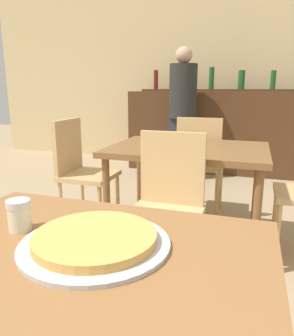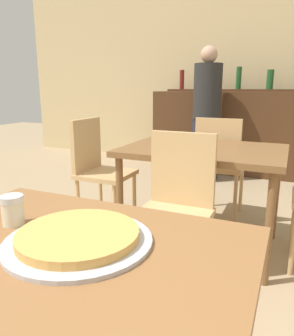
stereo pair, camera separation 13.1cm
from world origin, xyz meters
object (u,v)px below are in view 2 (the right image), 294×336
object	(u,v)px
chair_far_side_back	(219,161)
chair_far_side_left	(98,165)
chair_far_side_front	(176,201)
pizza_tray	(79,237)
person_standing	(207,110)
cheese_shaker	(13,210)

from	to	relation	value
chair_far_side_back	chair_far_side_left	world-z (taller)	same
chair_far_side_left	chair_far_side_front	bearing A→B (deg)	-123.16
chair_far_side_front	pizza_tray	size ratio (longest dim) A/B	2.24
chair_far_side_back	chair_far_side_front	bearing A→B (deg)	90.00
person_standing	chair_far_side_left	bearing A→B (deg)	-103.98
chair_far_side_front	pizza_tray	xyz separation A→B (m)	(0.05, -0.98, 0.22)
pizza_tray	chair_far_side_left	bearing A→B (deg)	120.88
chair_far_side_front	chair_far_side_back	xyz separation A→B (m)	(-0.00, 1.15, 0.00)
chair_far_side_left	cheese_shaker	distance (m)	1.69
chair_far_side_back	pizza_tray	bearing A→B (deg)	91.37
chair_far_side_back	chair_far_side_left	size ratio (longest dim) A/B	1.00
pizza_tray	person_standing	xyz separation A→B (m)	(-0.48, 3.36, 0.13)
chair_far_side_left	pizza_tray	xyz separation A→B (m)	(0.93, -1.55, 0.22)
chair_far_side_front	chair_far_side_left	distance (m)	1.05
cheese_shaker	pizza_tray	bearing A→B (deg)	-5.03
chair_far_side_back	cheese_shaker	xyz separation A→B (m)	(-0.21, -2.10, 0.25)
pizza_tray	chair_far_side_back	bearing A→B (deg)	91.37
cheese_shaker	person_standing	bearing A→B (deg)	93.80
chair_far_side_left	person_standing	distance (m)	1.89
chair_far_side_left	person_standing	bearing A→B (deg)	-13.98
person_standing	chair_far_side_front	bearing A→B (deg)	-79.77
person_standing	chair_far_side_back	bearing A→B (deg)	-70.76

